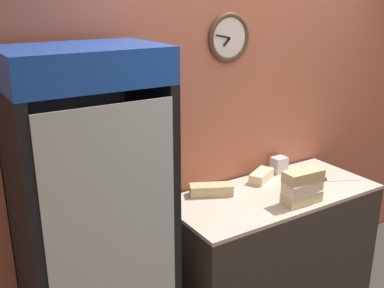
% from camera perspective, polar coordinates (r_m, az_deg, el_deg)
% --- Properties ---
extents(wall_back, '(5.20, 0.09, 2.70)m').
position_cam_1_polar(wall_back, '(3.28, 6.35, 3.23)').
color(wall_back, '#B7664C').
rests_on(wall_back, ground_plane).
extents(prep_counter, '(1.48, 0.66, 0.92)m').
position_cam_1_polar(prep_counter, '(3.37, 9.92, -13.15)').
color(prep_counter, '#332D28').
rests_on(prep_counter, ground_plane).
extents(beverage_cooler, '(0.76, 0.61, 1.98)m').
position_cam_1_polar(beverage_cooler, '(2.54, -12.86, -8.51)').
color(beverage_cooler, black).
rests_on(beverage_cooler, ground_plane).
extents(sandwich_stack_bottom, '(0.27, 0.13, 0.07)m').
position_cam_1_polar(sandwich_stack_bottom, '(3.03, 13.72, -6.58)').
color(sandwich_stack_bottom, beige).
rests_on(sandwich_stack_bottom, prep_counter).
extents(sandwich_stack_middle, '(0.27, 0.12, 0.07)m').
position_cam_1_polar(sandwich_stack_middle, '(3.00, 13.83, -5.28)').
color(sandwich_stack_middle, beige).
rests_on(sandwich_stack_middle, sandwich_stack_bottom).
extents(sandwich_stack_top, '(0.27, 0.14, 0.07)m').
position_cam_1_polar(sandwich_stack_top, '(2.97, 13.94, -3.97)').
color(sandwich_stack_top, tan).
rests_on(sandwich_stack_top, sandwich_stack_middle).
extents(sandwich_flat_left, '(0.31, 0.22, 0.07)m').
position_cam_1_polar(sandwich_flat_left, '(3.05, 2.46, -5.82)').
color(sandwich_flat_left, tan).
rests_on(sandwich_flat_left, prep_counter).
extents(sandwich_flat_right, '(0.25, 0.20, 0.07)m').
position_cam_1_polar(sandwich_flat_right, '(3.32, 8.80, -4.02)').
color(sandwich_flat_right, beige).
rests_on(sandwich_flat_right, prep_counter).
extents(chefs_knife, '(0.34, 0.20, 0.02)m').
position_cam_1_polar(chefs_knife, '(3.44, 16.94, -4.34)').
color(chefs_knife, silver).
rests_on(chefs_knife, prep_counter).
extents(condiment_jar, '(0.08, 0.08, 0.13)m').
position_cam_1_polar(condiment_jar, '(2.96, -2.27, -5.96)').
color(condiment_jar, '#336B38').
rests_on(condiment_jar, prep_counter).
extents(napkin_dispenser, '(0.11, 0.09, 0.12)m').
position_cam_1_polar(napkin_dispenser, '(3.48, 11.00, -2.60)').
color(napkin_dispenser, silver).
rests_on(napkin_dispenser, prep_counter).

